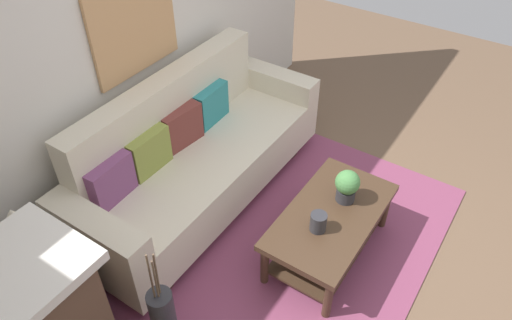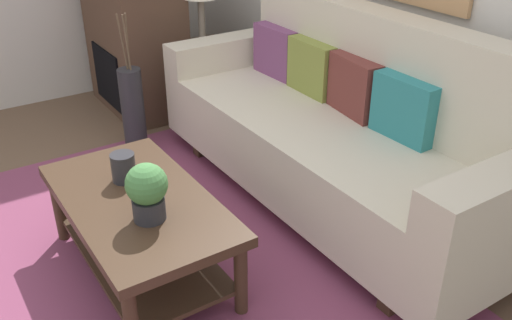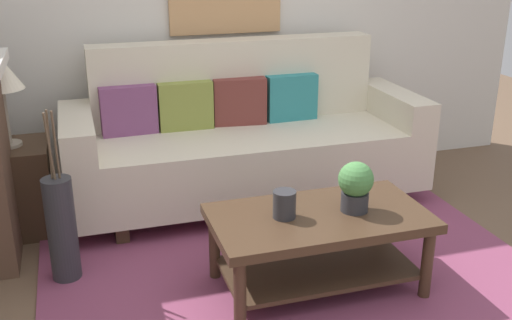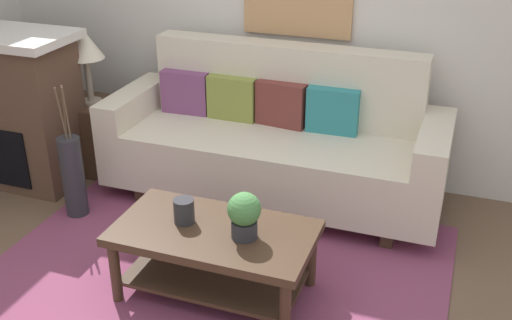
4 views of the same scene
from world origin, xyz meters
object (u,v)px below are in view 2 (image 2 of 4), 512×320
object	(u,v)px
coffee_table	(139,219)
throw_pillow_plum	(277,51)
throw_pillow_maroon	(355,86)
fireplace	(135,36)
throw_pillow_teal	(405,109)
side_table	(204,81)
potted_plant_tabletop	(147,190)
couch	(334,132)
tabletop_vase	(123,167)
throw_pillow_olive	(313,67)
floor_vase	(133,111)

from	to	relation	value
coffee_table	throw_pillow_plum	bearing A→B (deg)	120.85
throw_pillow_maroon	fireplace	distance (m)	1.99
throw_pillow_teal	side_table	bearing A→B (deg)	-175.24
potted_plant_tabletop	side_table	xyz separation A→B (m)	(-1.72, 1.19, -0.29)
potted_plant_tabletop	side_table	size ratio (longest dim) A/B	0.47
throw_pillow_plum	side_table	world-z (taller)	throw_pillow_plum
couch	tabletop_vase	distance (m)	1.20
throw_pillow_plum	throw_pillow_teal	bearing A→B (deg)	0.00
fireplace	tabletop_vase	bearing A→B (deg)	-24.17
throw_pillow_teal	potted_plant_tabletop	size ratio (longest dim) A/B	1.37
throw_pillow_plum	throw_pillow_olive	bearing A→B (deg)	0.00
throw_pillow_plum	throw_pillow_maroon	distance (m)	0.75
couch	floor_vase	size ratio (longest dim) A/B	4.07
throw_pillow_plum	coffee_table	size ratio (longest dim) A/B	0.33
fireplace	throw_pillow_teal	bearing A→B (deg)	12.70
throw_pillow_maroon	potted_plant_tabletop	world-z (taller)	throw_pillow_maroon
throw_pillow_olive	tabletop_vase	distance (m)	1.35
couch	tabletop_vase	world-z (taller)	couch
couch	potted_plant_tabletop	world-z (taller)	couch
throw_pillow_olive	side_table	world-z (taller)	throw_pillow_olive
throw_pillow_olive	side_table	distance (m)	1.19
throw_pillow_olive	side_table	bearing A→B (deg)	-172.06
coffee_table	floor_vase	xyz separation A→B (m)	(-1.26, 0.48, -0.02)
throw_pillow_teal	tabletop_vase	world-z (taller)	throw_pillow_teal
throw_pillow_plum	throw_pillow_teal	size ratio (longest dim) A/B	1.00
potted_plant_tabletop	fireplace	world-z (taller)	fireplace
side_table	throw_pillow_teal	bearing A→B (deg)	4.76
tabletop_vase	throw_pillow_maroon	bearing A→B (deg)	83.90
side_table	fireplace	bearing A→B (deg)	-139.84
throw_pillow_olive	side_table	xyz separation A→B (m)	(-1.11, -0.16, -0.40)
tabletop_vase	fireplace	distance (m)	1.95
floor_vase	throw_pillow_plum	bearing A→B (deg)	61.35
throw_pillow_olive	throw_pillow_teal	size ratio (longest dim) A/B	1.00
throw_pillow_teal	tabletop_vase	bearing A→B (deg)	-111.44
throw_pillow_olive	tabletop_vase	size ratio (longest dim) A/B	2.57
couch	tabletop_vase	size ratio (longest dim) A/B	16.95
coffee_table	side_table	bearing A→B (deg)	142.52
potted_plant_tabletop	throw_pillow_olive	bearing A→B (deg)	114.14
tabletop_vase	floor_vase	xyz separation A→B (m)	(-1.07, 0.47, -0.21)
throw_pillow_maroon	coffee_table	xyz separation A→B (m)	(0.04, -1.33, -0.37)
throw_pillow_plum	throw_pillow_olive	world-z (taller)	same
couch	tabletop_vase	bearing A→B (deg)	-96.73
throw_pillow_maroon	throw_pillow_olive	bearing A→B (deg)	180.00
tabletop_vase	side_table	world-z (taller)	tabletop_vase
side_table	floor_vase	xyz separation A→B (m)	(0.27, -0.69, 0.01)
coffee_table	potted_plant_tabletop	size ratio (longest dim) A/B	4.20
side_table	fireplace	size ratio (longest dim) A/B	0.48
throw_pillow_olive	throw_pillow_teal	distance (m)	0.75
floor_vase	throw_pillow_olive	bearing A→B (deg)	45.31
throw_pillow_maroon	floor_vase	xyz separation A→B (m)	(-1.21, -0.85, -0.39)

